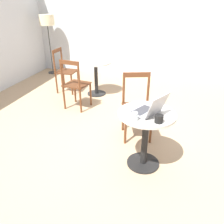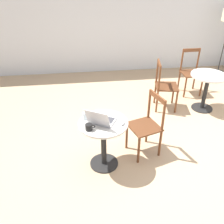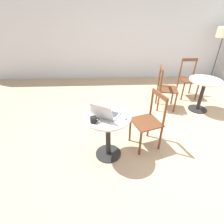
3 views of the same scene
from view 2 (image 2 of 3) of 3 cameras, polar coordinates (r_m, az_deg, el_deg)
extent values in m
plane|color=tan|center=(3.95, 4.79, -8.35)|extent=(16.00, 16.00, 0.00)
cube|color=silver|center=(6.33, -0.78, 20.87)|extent=(9.40, 0.06, 2.70)
cylinder|color=black|center=(3.69, -1.81, -11.58)|extent=(0.40, 0.40, 0.02)
cylinder|color=black|center=(3.46, -1.91, -7.41)|extent=(0.08, 0.08, 0.67)
cylinder|color=silver|center=(3.25, -2.02, -2.60)|extent=(0.65, 0.65, 0.03)
cylinder|color=black|center=(5.25, 19.83, 0.89)|extent=(0.40, 0.40, 0.02)
cylinder|color=black|center=(5.10, 20.53, 4.23)|extent=(0.08, 0.08, 0.67)
cylinder|color=silver|center=(4.96, 21.28, 7.82)|extent=(0.65, 0.65, 0.03)
cylinder|color=brown|center=(3.58, 6.12, -8.66)|extent=(0.04, 0.04, 0.45)
cylinder|color=brown|center=(3.82, 3.38, -5.52)|extent=(0.04, 0.04, 0.45)
cylinder|color=brown|center=(3.75, 10.92, -7.04)|extent=(0.04, 0.04, 0.45)
cylinder|color=brown|center=(3.98, 7.99, -4.14)|extent=(0.04, 0.04, 0.45)
cube|color=#562F1A|center=(3.64, 7.35, -3.34)|extent=(0.52, 0.52, 0.02)
cylinder|color=brown|center=(3.47, 11.71, -0.82)|extent=(0.04, 0.04, 0.47)
cylinder|color=brown|center=(3.72, 8.53, 1.88)|extent=(0.04, 0.04, 0.47)
cube|color=brown|center=(3.50, 10.37, 3.38)|extent=(0.14, 0.38, 0.07)
cylinder|color=brown|center=(5.63, 19.76, 5.49)|extent=(0.04, 0.04, 0.45)
cylinder|color=brown|center=(5.47, 16.37, 5.37)|extent=(0.04, 0.04, 0.45)
cylinder|color=brown|center=(5.92, 18.30, 7.05)|extent=(0.04, 0.04, 0.45)
cylinder|color=brown|center=(5.77, 15.03, 6.97)|extent=(0.04, 0.04, 0.45)
cube|color=#562F1A|center=(5.60, 17.75, 8.42)|extent=(0.42, 0.42, 0.02)
cylinder|color=brown|center=(5.75, 19.11, 11.40)|extent=(0.04, 0.04, 0.47)
cylinder|color=brown|center=(5.60, 15.72, 11.43)|extent=(0.04, 0.04, 0.47)
cube|color=brown|center=(5.61, 17.76, 13.32)|extent=(0.39, 0.03, 0.07)
cylinder|color=brown|center=(5.17, 13.80, 4.17)|extent=(0.04, 0.04, 0.45)
cylinder|color=brown|center=(4.86, 14.46, 2.20)|extent=(0.04, 0.04, 0.45)
cylinder|color=brown|center=(5.11, 9.81, 4.32)|extent=(0.04, 0.04, 0.45)
cylinder|color=brown|center=(4.79, 10.23, 2.33)|extent=(0.04, 0.04, 0.45)
cube|color=#562F1A|center=(4.87, 12.39, 5.73)|extent=(0.48, 0.48, 0.02)
cylinder|color=brown|center=(4.91, 10.32, 9.30)|extent=(0.04, 0.04, 0.47)
cylinder|color=brown|center=(4.58, 10.80, 7.58)|extent=(0.04, 0.04, 0.47)
cube|color=brown|center=(4.67, 10.79, 10.72)|extent=(0.09, 0.39, 0.07)
cylinder|color=#333333|center=(7.18, 23.00, 8.52)|extent=(0.28, 0.28, 0.02)
cylinder|color=#333333|center=(6.98, 24.10, 13.33)|extent=(0.02, 0.02, 1.28)
cube|color=#B7B7BC|center=(3.27, -2.04, -1.89)|extent=(0.39, 0.37, 0.02)
cube|color=#38383D|center=(3.27, -1.90, -1.56)|extent=(0.30, 0.25, 0.00)
cube|color=#B7B7BC|center=(3.07, -3.37, -1.52)|extent=(0.32, 0.23, 0.24)
cube|color=#9EB2C6|center=(3.07, -3.33, -1.44)|extent=(0.29, 0.21, 0.21)
ellipsoid|color=#B7B7BC|center=(3.21, 2.32, -2.45)|extent=(0.06, 0.10, 0.03)
cylinder|color=black|center=(3.09, -5.32, -3.45)|extent=(0.09, 0.09, 0.08)
torus|color=black|center=(3.09, -4.29, -3.32)|extent=(0.05, 0.01, 0.05)
cylinder|color=silver|center=(3.29, -6.14, -0.92)|extent=(0.06, 0.06, 0.10)
camera|label=1|loc=(3.26, -45.11, 9.97)|focal=35.00mm
camera|label=3|loc=(0.83, 7.54, -5.78)|focal=28.00mm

